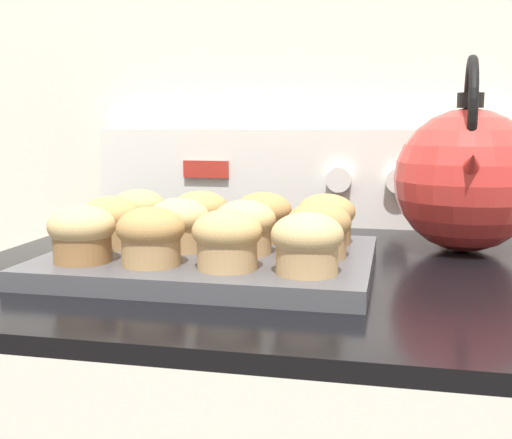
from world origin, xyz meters
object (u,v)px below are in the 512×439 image
Objects in this scene: muffin_r1_c1 at (179,224)px; muffin_r1_c3 at (319,229)px; muffin_pan at (213,261)px; muffin_r0_c2 at (227,239)px; muffin_r1_c2 at (244,226)px; muffin_r2_c3 at (326,218)px; muffin_r0_c0 at (82,233)px; muffin_r2_c1 at (201,214)px; muffin_r2_c0 at (138,212)px; muffin_r2_c2 at (263,216)px; muffin_r1_c0 at (111,222)px; muffin_r0_c1 at (151,236)px; muffin_r0_c3 at (307,243)px; tea_kettle at (467,177)px.

muffin_r1_c1 and muffin_r1_c3 have the same top height.
muffin_r1_c1 is (-0.04, 0.00, 0.04)m from muffin_pan.
muffin_r1_c2 is at bearing 90.50° from muffin_r0_c2.
muffin_r1_c1 is 1.00× the size of muffin_r2_c3.
muffin_r0_c0 is 1.00× the size of muffin_r1_c2.
muffin_r2_c0 is at bearing -179.84° from muffin_r2_c1.
muffin_r0_c0 is at bearing -134.60° from muffin_r1_c1.
muffin_r1_c1 is at bearing -135.85° from muffin_r2_c2.
muffin_r1_c0 is 0.08m from muffin_r2_c0.
muffin_r0_c1 is 0.19m from muffin_r2_c0.
muffin_r0_c2 and muffin_r1_c1 have the same top height.
muffin_r2_c0 is (-0.09, 0.08, 0.00)m from muffin_r1_c1.
muffin_r1_c1 is at bearing -91.21° from muffin_r2_c1.
muffin_r1_c2 is at bearing -93.21° from muffin_r2_c2.
muffin_r1_c0 is 0.17m from muffin_r1_c2.
muffin_r2_c1 and muffin_r2_c2 have the same top height.
muffin_r0_c1 is at bearing -118.71° from muffin_pan.
muffin_r0_c0 and muffin_r0_c1 have the same top height.
muffin_r0_c2 is 1.00× the size of muffin_r2_c2.
muffin_r2_c1 and muffin_r2_c3 have the same top height.
muffin_pan is 5.09× the size of muffin_r2_c2.
muffin_r1_c3 is (0.26, -0.00, 0.00)m from muffin_r1_c0.
muffin_r0_c3 is at bearing -64.77° from muffin_r2_c2.
muffin_r1_c0 is 0.12m from muffin_r2_c1.
muffin_r0_c0 and muffin_r1_c2 have the same top height.
muffin_r0_c2 is 0.19m from muffin_r2_c1.
muffin_r2_c0 is at bearing 88.99° from muffin_r1_c0.
muffin_r0_c2 is at bearing -117.14° from muffin_r2_c3.
muffin_r2_c3 is 0.28× the size of tea_kettle.
muffin_r2_c3 is at bearing 18.56° from muffin_r1_c0.
muffin_r0_c2 is 0.19m from muffin_r1_c0.
muffin_pan is 0.06m from muffin_r1_c2.
tea_kettle reaches higher than muffin_r0_c1.
muffin_r0_c3 is 0.27m from muffin_r1_c0.
muffin_r1_c1 is at bearing 87.82° from muffin_r0_c1.
muffin_r1_c1 and muffin_r2_c3 have the same top height.
muffin_r0_c3 is 1.00× the size of muffin_r1_c3.
tea_kettle reaches higher than muffin_pan.
muffin_r0_c1 is 0.09m from muffin_r0_c2.
muffin_pan is 0.10m from muffin_r2_c1.
muffin_r0_c3 and muffin_r2_c1 have the same top height.
muffin_r1_c2 is 1.00× the size of muffin_r2_c2.
muffin_r1_c3 is at bearing -0.01° from muffin_r1_c0.
muffin_pan is 0.10m from muffin_r0_c2.
muffin_r1_c3 is at bearing -0.60° from muffin_pan.
muffin_r2_c1 is 0.36m from tea_kettle.
muffin_r2_c1 is (-0.04, 0.08, 0.04)m from muffin_pan.
muffin_r0_c3 is at bearing -1.56° from muffin_r0_c1.
muffin_pan is at bearing -64.25° from muffin_r2_c1.
muffin_r0_c2 and muffin_r2_c3 have the same top height.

